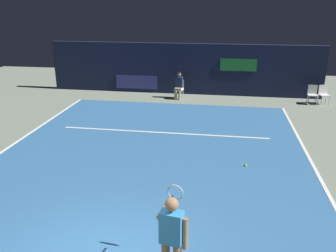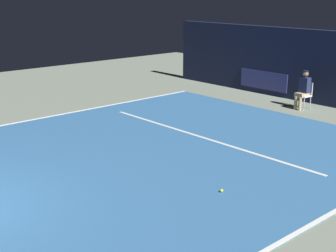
{
  "view_description": "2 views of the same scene",
  "coord_description": "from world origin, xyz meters",
  "views": [
    {
      "loc": [
        2.06,
        -4.69,
        4.56
      ],
      "look_at": [
        0.42,
        5.65,
        0.84
      ],
      "focal_mm": 37.33,
      "sensor_mm": 36.0,
      "label": 1
    },
    {
      "loc": [
        8.8,
        -1.91,
        3.95
      ],
      "look_at": [
        0.5,
        5.48,
        0.77
      ],
      "focal_mm": 51.17,
      "sensor_mm": 36.0,
      "label": 2
    }
  ],
  "objects": [
    {
      "name": "ground_plane",
      "position": [
        0.0,
        5.07,
        0.0
      ],
      "size": [
        28.61,
        28.61,
        0.0
      ],
      "primitive_type": "plane",
      "color": "gray"
    },
    {
      "name": "court_surface",
      "position": [
        0.0,
        5.07,
        0.01
      ],
      "size": [
        9.79,
        12.13,
        0.01
      ],
      "primitive_type": "cube",
      "color": "#336699",
      "rests_on": "ground"
    },
    {
      "name": "line_sideline_left",
      "position": [
        4.84,
        5.07,
        0.01
      ],
      "size": [
        0.1,
        12.13,
        0.01
      ],
      "primitive_type": "cube",
      "color": "white",
      "rests_on": "court_surface"
    },
    {
      "name": "line_sideline_right",
      "position": [
        -4.84,
        5.07,
        0.01
      ],
      "size": [
        0.1,
        12.13,
        0.01
      ],
      "primitive_type": "cube",
      "color": "white",
      "rests_on": "court_surface"
    },
    {
      "name": "line_service",
      "position": [
        0.0,
        7.19,
        0.01
      ],
      "size": [
        7.63,
        0.1,
        0.01
      ],
      "primitive_type": "cube",
      "color": "white",
      "rests_on": "court_surface"
    },
    {
      "name": "back_wall",
      "position": [
        -0.0,
        13.25,
        1.3
      ],
      "size": [
        14.05,
        0.33,
        2.6
      ],
      "color": "#141933",
      "rests_on": "ground"
    },
    {
      "name": "tennis_player",
      "position": [
        1.39,
        -0.04,
        0.99
      ],
      "size": [
        0.51,
        1.0,
        1.73
      ],
      "color": "#8C6647",
      "rests_on": "ground"
    },
    {
      "name": "line_judge_on_chair",
      "position": [
        -0.06,
        12.15,
        0.69
      ],
      "size": [
        0.47,
        0.55,
        1.32
      ],
      "color": "white",
      "rests_on": "ground"
    },
    {
      "name": "courtside_chair_near",
      "position": [
        6.3,
        12.18,
        0.5
      ],
      "size": [
        0.46,
        0.44,
        0.88
      ],
      "color": "white",
      "rests_on": "ground"
    },
    {
      "name": "courtside_chair_far",
      "position": [
        6.83,
        12.27,
        0.5
      ],
      "size": [
        0.51,
        0.49,
        0.88
      ],
      "color": "white",
      "rests_on": "ground"
    },
    {
      "name": "tennis_ball",
      "position": [
        2.87,
        4.82,
        0.05
      ],
      "size": [
        0.07,
        0.07,
        0.07
      ],
      "primitive_type": "sphere",
      "color": "#CCE033",
      "rests_on": "court_surface"
    }
  ]
}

